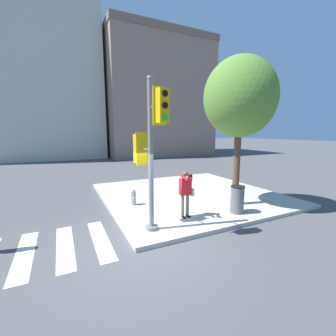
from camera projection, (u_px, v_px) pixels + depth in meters
ground_plane at (147, 241)px, 6.53m from camera, size 160.00×160.00×0.00m
sidewalk_corner at (188, 194)px, 11.13m from camera, size 8.00×8.00×0.14m
crosswalk_stripes at (2, 259)px, 5.62m from camera, size 5.23×2.71×0.01m
traffic_signal_pole at (150, 145)px, 6.56m from camera, size 0.63×1.47×4.56m
person_photographer at (186, 190)px, 7.86m from camera, size 0.58×0.54×1.66m
street_tree at (240, 98)px, 8.70m from camera, size 2.81×2.81×5.86m
fire_hydrant at (133, 197)px, 9.28m from camera, size 0.21×0.27×0.67m
trash_bin at (237, 199)px, 8.33m from camera, size 0.51×0.51×1.03m
building_left at (32, 69)px, 26.47m from camera, size 14.95×11.00×20.91m
building_right at (154, 99)px, 30.71m from camera, size 13.73×10.12×15.14m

